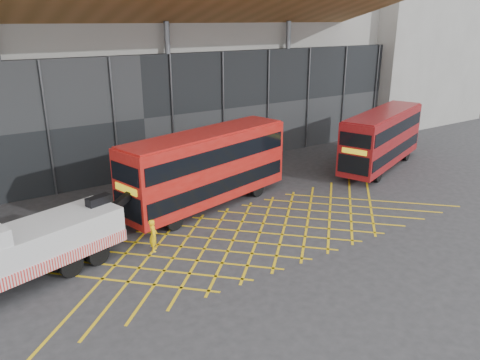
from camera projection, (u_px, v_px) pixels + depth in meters
ground_plane at (204, 249)px, 21.76m from camera, size 120.00×120.00×0.00m
road_markings at (260, 232)px, 23.43m from camera, size 23.16×7.16×0.01m
construction_building at (101, 36)px, 34.33m from camera, size 55.00×23.97×18.00m
east_building at (398, 20)px, 47.80m from camera, size 15.00×12.00×20.00m
recovery_truck at (10, 250)px, 18.19m from camera, size 10.08×4.74×3.53m
bus_towed at (207, 166)px, 26.00m from camera, size 10.89×4.96×4.32m
bus_second at (382, 137)px, 32.97m from camera, size 10.17×5.74×4.08m
worker at (153, 235)px, 21.38m from camera, size 0.57×0.67×1.55m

